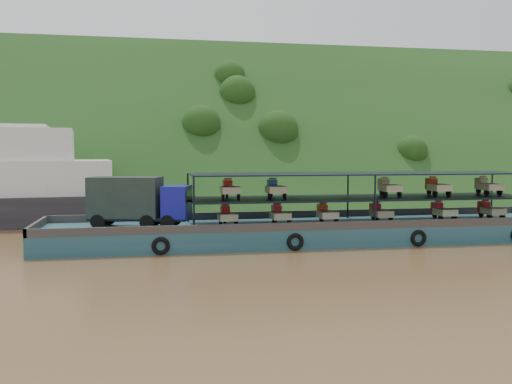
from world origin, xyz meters
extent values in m
plane|color=brown|center=(0.00, 0.00, 0.00)|extent=(160.00, 160.00, 0.00)
cube|color=#183814|center=(0.00, 36.00, 0.00)|extent=(140.00, 39.60, 39.60)
cube|color=#15454C|center=(1.34, 0.98, 0.60)|extent=(35.00, 7.00, 1.20)
cube|color=#592D19|center=(1.34, 4.38, 1.45)|extent=(35.00, 0.20, 0.50)
cube|color=#592D19|center=(1.34, -2.42, 1.45)|extent=(35.00, 0.20, 0.50)
cube|color=#592D19|center=(-16.06, 0.98, 1.45)|extent=(0.20, 7.00, 0.50)
torus|color=black|center=(-8.66, -2.57, 0.55)|extent=(1.06, 0.26, 1.06)
torus|color=black|center=(-0.66, -2.57, 0.55)|extent=(1.06, 0.26, 1.06)
torus|color=black|center=(7.34, -2.57, 0.55)|extent=(1.06, 0.26, 1.06)
cylinder|color=black|center=(-12.40, 0.69, 1.66)|extent=(0.96, 0.55, 0.91)
cylinder|color=black|center=(-11.89, 2.54, 1.66)|extent=(0.96, 0.55, 0.91)
cylinder|color=black|center=(-9.41, -0.13, 1.66)|extent=(0.96, 0.55, 0.91)
cylinder|color=black|center=(-8.90, 1.71, 1.66)|extent=(0.96, 0.55, 0.91)
cylinder|color=black|center=(-8.18, -0.47, 1.66)|extent=(0.96, 0.55, 0.91)
cylinder|color=black|center=(-7.67, 1.37, 1.66)|extent=(0.96, 0.55, 0.91)
cube|color=black|center=(-9.86, 0.98, 1.79)|extent=(6.51, 3.59, 0.18)
cube|color=navy|center=(-7.57, 0.35, 2.84)|extent=(2.08, 2.52, 2.01)
cube|color=black|center=(-6.83, 0.14, 3.21)|extent=(0.54, 1.77, 0.82)
cube|color=black|center=(-10.74, 1.23, 3.11)|extent=(4.80, 3.28, 2.55)
cube|color=black|center=(4.84, 0.98, 2.86)|extent=(23.00, 5.00, 0.12)
cube|color=black|center=(4.84, 0.98, 4.50)|extent=(23.00, 5.00, 0.08)
cylinder|color=black|center=(-6.66, -1.52, 2.85)|extent=(0.12, 0.12, 3.30)
cylinder|color=black|center=(-6.66, 3.48, 2.85)|extent=(0.12, 0.12, 3.30)
cylinder|color=black|center=(4.84, -1.52, 2.85)|extent=(0.12, 0.12, 3.30)
cylinder|color=black|center=(4.84, 3.48, 2.85)|extent=(0.12, 0.12, 3.30)
cylinder|color=black|center=(16.34, 3.48, 2.85)|extent=(0.12, 0.12, 3.30)
cylinder|color=black|center=(-4.32, 2.03, 1.46)|extent=(0.12, 0.52, 0.52)
cylinder|color=black|center=(-4.82, 0.23, 1.46)|extent=(0.14, 0.52, 0.52)
cylinder|color=black|center=(-3.82, 0.23, 1.46)|extent=(0.14, 0.52, 0.52)
cube|color=beige|center=(-4.32, 0.58, 1.80)|extent=(1.15, 1.50, 0.44)
cube|color=red|center=(-4.32, 1.73, 1.98)|extent=(0.55, 0.80, 0.80)
cube|color=red|center=(-4.32, 1.53, 2.48)|extent=(0.50, 0.10, 0.10)
cylinder|color=black|center=(-0.84, 2.03, 1.46)|extent=(0.12, 0.52, 0.52)
cylinder|color=black|center=(-1.34, 0.23, 1.46)|extent=(0.14, 0.52, 0.52)
cylinder|color=black|center=(-0.34, 0.23, 1.46)|extent=(0.14, 0.52, 0.52)
cube|color=beige|center=(-0.84, 0.58, 1.80)|extent=(1.15, 1.50, 0.44)
cube|color=red|center=(-0.84, 1.73, 1.98)|extent=(0.55, 0.80, 0.80)
cube|color=red|center=(-0.84, 1.53, 2.48)|extent=(0.50, 0.10, 0.10)
cylinder|color=black|center=(2.38, 2.03, 1.46)|extent=(0.12, 0.52, 0.52)
cylinder|color=black|center=(1.88, 0.23, 1.46)|extent=(0.14, 0.52, 0.52)
cylinder|color=black|center=(2.88, 0.23, 1.46)|extent=(0.14, 0.52, 0.52)
cube|color=beige|center=(2.38, 0.58, 1.80)|extent=(1.15, 1.50, 0.44)
cube|color=#B92B0C|center=(2.38, 1.73, 1.98)|extent=(0.55, 0.80, 0.80)
cube|color=#B92B0C|center=(2.38, 1.53, 2.48)|extent=(0.50, 0.10, 0.10)
cylinder|color=black|center=(6.22, 2.03, 1.46)|extent=(0.12, 0.52, 0.52)
cylinder|color=black|center=(5.72, 0.23, 1.46)|extent=(0.14, 0.52, 0.52)
cylinder|color=black|center=(6.72, 0.23, 1.46)|extent=(0.14, 0.52, 0.52)
cube|color=tan|center=(6.22, 0.58, 1.80)|extent=(1.15, 1.50, 0.44)
cube|color=#A80B24|center=(6.22, 1.73, 1.98)|extent=(0.55, 0.80, 0.80)
cube|color=#A80B24|center=(6.22, 1.53, 2.48)|extent=(0.50, 0.10, 0.10)
cylinder|color=black|center=(10.89, 2.03, 1.46)|extent=(0.12, 0.52, 0.52)
cylinder|color=black|center=(10.39, 0.23, 1.46)|extent=(0.14, 0.52, 0.52)
cylinder|color=black|center=(11.39, 0.23, 1.46)|extent=(0.14, 0.52, 0.52)
cube|color=beige|center=(10.89, 0.58, 1.80)|extent=(1.15, 1.50, 0.44)
cube|color=red|center=(10.89, 1.73, 1.98)|extent=(0.55, 0.80, 0.80)
cube|color=red|center=(10.89, 1.53, 2.48)|extent=(0.50, 0.10, 0.10)
cylinder|color=black|center=(14.57, 2.03, 1.46)|extent=(0.12, 0.52, 0.52)
cylinder|color=black|center=(14.07, 0.23, 1.46)|extent=(0.14, 0.52, 0.52)
cylinder|color=black|center=(15.07, 0.23, 1.46)|extent=(0.14, 0.52, 0.52)
cube|color=tan|center=(14.57, 0.58, 1.80)|extent=(1.15, 1.50, 0.44)
cube|color=#AC0B12|center=(14.57, 1.73, 1.98)|extent=(0.55, 0.80, 0.80)
cube|color=#AC0B12|center=(14.57, 1.53, 2.48)|extent=(0.50, 0.10, 0.10)
cylinder|color=black|center=(-4.16, 2.03, 3.18)|extent=(0.12, 0.52, 0.52)
cylinder|color=black|center=(-4.66, 0.23, 3.18)|extent=(0.14, 0.52, 0.52)
cylinder|color=black|center=(-3.66, 0.23, 3.18)|extent=(0.14, 0.52, 0.52)
cube|color=#C5B38B|center=(-4.16, 0.58, 3.52)|extent=(1.15, 1.50, 0.44)
cube|color=red|center=(-4.16, 1.73, 3.70)|extent=(0.55, 0.80, 0.80)
cube|color=red|center=(-4.16, 1.53, 4.20)|extent=(0.50, 0.10, 0.10)
cylinder|color=black|center=(-1.15, 2.03, 3.18)|extent=(0.12, 0.52, 0.52)
cylinder|color=black|center=(-1.65, 0.23, 3.18)|extent=(0.14, 0.52, 0.52)
cylinder|color=black|center=(-0.65, 0.23, 3.18)|extent=(0.14, 0.52, 0.52)
cube|color=#C1B388|center=(-1.15, 0.58, 3.52)|extent=(1.15, 1.50, 0.44)
cube|color=#194999|center=(-1.15, 1.73, 3.70)|extent=(0.55, 0.80, 0.80)
cube|color=#194999|center=(-1.15, 1.53, 4.20)|extent=(0.50, 0.10, 0.10)
cylinder|color=black|center=(6.80, 2.03, 3.18)|extent=(0.12, 0.52, 0.52)
cylinder|color=black|center=(6.30, 0.23, 3.18)|extent=(0.14, 0.52, 0.52)
cylinder|color=black|center=(7.30, 0.23, 3.18)|extent=(0.14, 0.52, 0.52)
cube|color=beige|center=(6.80, 0.58, 3.52)|extent=(1.15, 1.50, 0.44)
cube|color=#BFB287|center=(6.80, 1.73, 3.70)|extent=(0.55, 0.80, 0.80)
cube|color=#BFB287|center=(6.80, 1.53, 4.20)|extent=(0.50, 0.10, 0.10)
cylinder|color=black|center=(10.41, 2.03, 3.18)|extent=(0.12, 0.52, 0.52)
cylinder|color=black|center=(9.91, 0.23, 3.18)|extent=(0.14, 0.52, 0.52)
cylinder|color=black|center=(10.91, 0.23, 3.18)|extent=(0.14, 0.52, 0.52)
cube|color=beige|center=(10.41, 0.58, 3.52)|extent=(1.15, 1.50, 0.44)
cube|color=#BA2C0C|center=(10.41, 1.73, 3.70)|extent=(0.55, 0.80, 0.80)
cube|color=#BA2C0C|center=(10.41, 1.53, 4.20)|extent=(0.50, 0.10, 0.10)
cylinder|color=black|center=(14.31, 2.03, 3.18)|extent=(0.12, 0.52, 0.52)
cylinder|color=black|center=(13.81, 0.23, 3.18)|extent=(0.14, 0.52, 0.52)
cylinder|color=black|center=(14.81, 0.23, 3.18)|extent=(0.14, 0.52, 0.52)
cube|color=beige|center=(14.31, 0.58, 3.52)|extent=(1.15, 1.50, 0.44)
cube|color=#BEBA86|center=(14.31, 1.73, 3.70)|extent=(0.55, 0.80, 0.80)
cube|color=#BEBA86|center=(14.31, 1.53, 4.20)|extent=(0.50, 0.10, 0.10)
camera|label=1|loc=(-9.38, -35.53, 5.94)|focal=40.00mm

